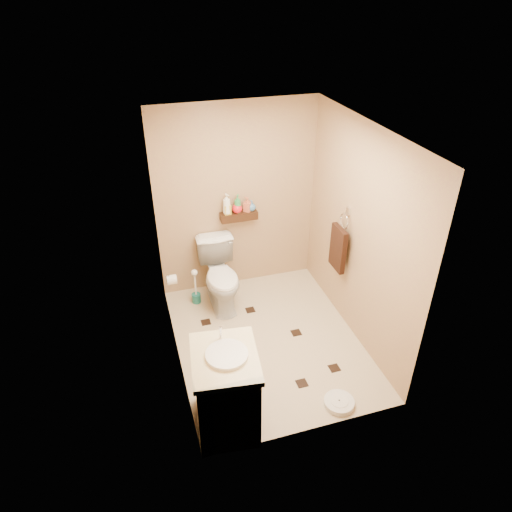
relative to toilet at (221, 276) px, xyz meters
name	(u,v)px	position (x,y,z in m)	size (l,w,h in m)	color
ground	(267,340)	(0.33, -0.83, -0.41)	(2.50, 2.50, 0.00)	#BDAB8A
wall_back	(237,200)	(0.33, 0.42, 0.79)	(2.00, 0.04, 2.40)	tan
wall_front	(319,329)	(0.33, -2.08, 0.79)	(2.00, 0.04, 2.40)	tan
wall_left	(169,266)	(-0.67, -0.83, 0.79)	(0.04, 2.50, 2.40)	tan
wall_right	(359,236)	(1.33, -0.83, 0.79)	(0.04, 2.50, 2.40)	tan
ceiling	(271,131)	(0.33, -0.83, 1.99)	(2.00, 2.50, 0.02)	silver
wall_shelf	(239,216)	(0.33, 0.34, 0.61)	(0.46, 0.14, 0.10)	#3C1D10
floor_accents	(269,344)	(0.33, -0.90, -0.41)	(1.26, 1.41, 0.01)	black
toilet	(221,276)	(0.00, 0.00, 0.00)	(0.46, 0.80, 0.82)	white
vanity	(226,390)	(-0.37, -1.78, 0.02)	(0.64, 0.75, 0.96)	brown
bathroom_scale	(339,403)	(0.71, -1.90, -0.38)	(0.33, 0.33, 0.06)	white
toilet_brush	(196,291)	(-0.31, 0.11, -0.24)	(0.11, 0.11, 0.49)	#1B6D66
towel_ring	(339,246)	(1.24, -0.58, 0.54)	(0.12, 0.30, 0.76)	silver
toilet_paper	(172,280)	(-0.61, -0.18, 0.19)	(0.12, 0.11, 0.12)	white
bottle_a	(227,204)	(0.18, 0.34, 0.79)	(0.10, 0.10, 0.26)	white
bottle_b	(227,207)	(0.19, 0.34, 0.75)	(0.08, 0.08, 0.18)	gold
bottle_c	(237,207)	(0.31, 0.34, 0.74)	(0.12, 0.12, 0.16)	red
bottle_d	(238,204)	(0.32, 0.34, 0.78)	(0.09, 0.09, 0.23)	#31954E
bottle_e	(247,204)	(0.44, 0.34, 0.75)	(0.08, 0.08, 0.18)	#CA6543
bottle_f	(251,206)	(0.49, 0.34, 0.73)	(0.10, 0.10, 0.13)	teal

